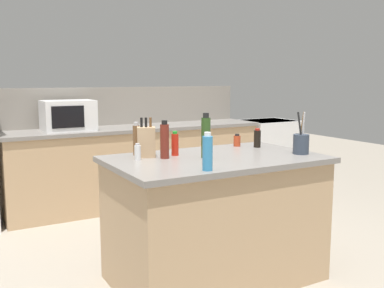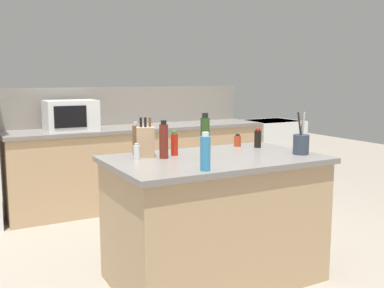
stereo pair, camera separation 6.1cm
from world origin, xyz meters
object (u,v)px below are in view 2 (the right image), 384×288
Objects in this scene: microwave at (71,115)px; hot_sauce_bottle at (174,144)px; soy_sauce_bottle at (258,139)px; vinegar_bottle at (164,141)px; dish_soap_bottle at (205,153)px; utensil_crock at (301,143)px; spice_jar_paprika at (238,141)px; range_oven at (271,152)px; salt_shaker at (137,152)px; knife_block at (146,142)px; pepper_grinder at (136,140)px; olive_oil_bottle at (205,137)px.

microwave is 2.02m from hot_sauce_bottle.
soy_sauce_bottle is at bearing 1.04° from hot_sauce_bottle.
vinegar_bottle is 1.13× the size of dish_soap_bottle.
utensil_crock is at bearing 10.66° from dish_soap_bottle.
dish_soap_bottle is at bearing -135.30° from spice_jar_paprika.
salt_shaker reaches higher than range_oven.
microwave reaches higher than hot_sauce_bottle.
vinegar_bottle is (0.20, -0.03, 0.07)m from salt_shaker.
knife_block is 0.99m from soy_sauce_bottle.
microwave is 1.90× the size of knife_block.
soy_sauce_bottle is at bearing -50.00° from spice_jar_paprika.
vinegar_bottle reaches higher than soy_sauce_bottle.
spice_jar_paprika is at bearing 28.99° from knife_block.
soy_sauce_bottle is 1.34× the size of salt_shaker.
knife_block is at bearing -87.97° from microwave.
microwave is at bearing 94.49° from vinegar_bottle.
spice_jar_paprika is at bearing 130.00° from soy_sauce_bottle.
soy_sauce_bottle is 1.03m from pepper_grinder.
utensil_crock is 0.96m from dish_soap_bottle.
soy_sauce_bottle is 0.87× the size of hot_sauce_bottle.
knife_block is at bearing 157.25° from utensil_crock.
microwave is 1.96m from knife_block.
microwave is 2.04m from salt_shaker.
microwave reaches higher than salt_shaker.
hot_sauce_bottle is 0.56× the size of olive_oil_bottle.
range_oven is at bearing 38.28° from vinegar_bottle.
range_oven is 3.28m from olive_oil_bottle.
spice_jar_paprika is at bearing 109.62° from utensil_crock.
spice_jar_paprika is (0.88, 0.10, -0.07)m from knife_block.
range_oven is 3.35× the size of vinegar_bottle.
pepper_grinder is at bearing 153.09° from utensil_crock.
spice_jar_paprika is 0.57× the size of hot_sauce_bottle.
range_oven is 3.70m from dish_soap_bottle.
hot_sauce_bottle reaches higher than soy_sauce_bottle.
olive_oil_bottle is at bearing -146.46° from spice_jar_paprika.
soy_sauce_bottle reaches higher than range_oven.
olive_oil_bottle is (0.27, -0.13, 0.02)m from vinegar_bottle.
microwave reaches higher than pepper_grinder.
range_oven is 3.52m from salt_shaker.
soy_sauce_bottle is 0.90m from vinegar_bottle.
spice_jar_paprika is 0.32× the size of olive_oil_bottle.
range_oven is at bearing 33.89° from pepper_grinder.
soy_sauce_bottle is at bearing -131.01° from range_oven.
olive_oil_bottle is (0.15, -0.20, 0.07)m from hot_sauce_bottle.
hot_sauce_bottle is at bearing 154.60° from utensil_crock.
utensil_crock is 0.96m from hot_sauce_bottle.
knife_block is 0.43m from olive_oil_bottle.
utensil_crock is at bearing -78.37° from soy_sauce_bottle.
microwave is 1.85m from pepper_grinder.
vinegar_bottle is (-0.99, 0.34, 0.05)m from utensil_crock.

